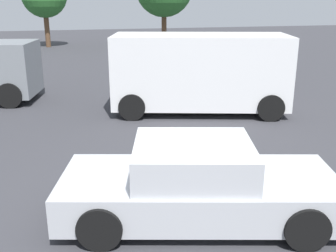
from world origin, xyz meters
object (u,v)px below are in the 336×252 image
at_px(pedestrian, 160,68).
at_px(van_white, 200,71).
at_px(dog, 165,143).
at_px(sedan_foreground, 198,185).

bearing_deg(pedestrian, van_white, 20.76).
xyz_separation_m(dog, pedestrian, (1.17, 5.64, 0.71)).
distance_m(dog, van_white, 3.76).
relative_size(sedan_foreground, van_white, 0.83).
bearing_deg(pedestrian, sedan_foreground, -2.92).
height_order(dog, pedestrian, pedestrian).
bearing_deg(van_white, pedestrian, 119.88).
relative_size(dog, van_white, 0.10).
height_order(sedan_foreground, dog, sedan_foreground).
bearing_deg(pedestrian, dog, -5.73).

